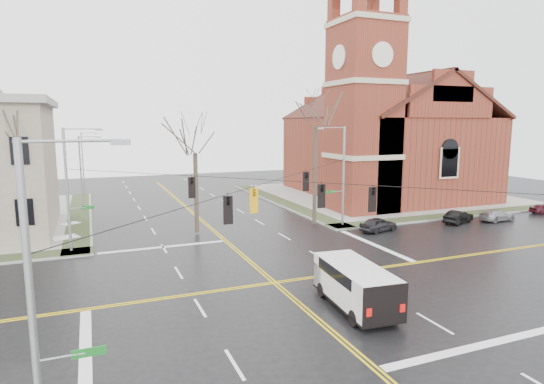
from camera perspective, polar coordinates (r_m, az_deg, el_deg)
name	(u,v)px	position (r m, az deg, el deg)	size (l,w,h in m)	color
ground	(275,283)	(27.75, 0.32, -11.32)	(120.00, 120.00, 0.00)	black
sidewalks	(275,281)	(27.73, 0.32, -11.17)	(80.00, 80.00, 0.17)	gray
road_markings	(275,283)	(27.75, 0.32, -11.30)	(100.00, 100.00, 0.01)	gold
church	(381,131)	(59.95, 13.47, 7.47)	(24.28, 27.48, 27.50)	maroon
signal_pole_ne	(342,173)	(41.71, 8.76, 2.35)	(2.75, 0.22, 9.00)	gray
signal_pole_nw	(70,186)	(35.94, -24.06, 0.67)	(2.75, 0.22, 9.00)	gray
signal_pole_sw	(38,301)	(13.50, -27.25, -12.05)	(2.75, 0.22, 9.00)	gray
span_wires	(275,180)	(26.28, 0.33, 1.49)	(23.02, 23.02, 0.03)	black
traffic_signals	(279,195)	(25.78, 0.89, -0.34)	(8.21, 8.26, 1.30)	black
streetlight_north_a	(82,170)	(52.37, -22.72, 2.53)	(2.30, 0.20, 8.00)	gray
streetlight_north_b	(84,157)	(72.30, -22.58, 4.07)	(2.30, 0.20, 8.00)	gray
cargo_van	(353,282)	(24.37, 10.17, -11.03)	(2.81, 6.10, 2.25)	white
parked_car_a	(378,224)	(41.14, 13.19, -3.97)	(1.49, 3.70, 1.26)	black
parked_car_b	(458,217)	(46.81, 22.34, -2.90)	(1.28, 3.68, 1.21)	black
parked_car_c	(497,215)	(49.44, 26.38, -2.62)	(1.57, 3.87, 1.12)	#959597
tree_nw_far	(23,129)	(38.12, -28.77, 6.90)	(4.00, 4.00, 12.46)	#392F24
tree_nw_near	(195,148)	(38.75, -9.65, 5.50)	(4.00, 4.00, 10.21)	#392F24
tree_ne	(316,119)	(41.79, 5.50, 9.10)	(4.00, 4.00, 13.59)	#392F24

